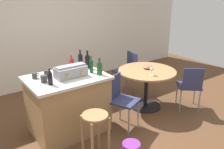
# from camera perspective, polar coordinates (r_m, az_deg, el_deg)

# --- Properties ---
(ground_plane) EXTENTS (8.80, 8.80, 0.00)m
(ground_plane) POSITION_cam_1_polar(r_m,az_deg,el_deg) (4.07, 0.12, -12.00)
(ground_plane) COLOR brown
(back_wall) EXTENTS (8.00, 0.10, 2.70)m
(back_wall) POSITION_cam_1_polar(r_m,az_deg,el_deg) (5.62, -14.61, 11.06)
(back_wall) COLOR silver
(back_wall) RESTS_ON ground_plane
(kitchen_island) EXTENTS (1.17, 0.86, 0.92)m
(kitchen_island) POSITION_cam_1_polar(r_m,az_deg,el_deg) (3.80, -10.47, -6.95)
(kitchen_island) COLOR #A37A4C
(kitchen_island) RESTS_ON ground_plane
(wooden_stool) EXTENTS (0.34, 0.34, 0.65)m
(wooden_stool) POSITION_cam_1_polar(r_m,az_deg,el_deg) (3.16, -4.03, -12.25)
(wooden_stool) COLOR #A37A4C
(wooden_stool) RESTS_ON ground_plane
(dining_table) EXTENTS (1.07, 1.07, 0.74)m
(dining_table) POSITION_cam_1_polar(r_m,az_deg,el_deg) (4.48, 8.28, -1.06)
(dining_table) COLOR black
(dining_table) RESTS_ON ground_plane
(folding_chair_near) EXTENTS (0.52, 0.52, 0.88)m
(folding_chair_near) POSITION_cam_1_polar(r_m,az_deg,el_deg) (3.80, 2.10, -5.50)
(folding_chair_near) COLOR navy
(folding_chair_near) RESTS_ON ground_plane
(folding_chair_far) EXTENTS (0.56, 0.56, 0.85)m
(folding_chair_far) POSITION_cam_1_polar(r_m,az_deg,el_deg) (4.58, 18.23, -2.33)
(folding_chair_far) COLOR navy
(folding_chair_far) RESTS_ON ground_plane
(folding_chair_left) EXTENTS (0.44, 0.44, 0.88)m
(folding_chair_left) POSITION_cam_1_polar(r_m,az_deg,el_deg) (5.11, 3.67, 1.32)
(folding_chair_left) COLOR navy
(folding_chair_left) RESTS_ON ground_plane
(toolbox) EXTENTS (0.46, 0.24, 0.18)m
(toolbox) POSITION_cam_1_polar(r_m,az_deg,el_deg) (3.57, -9.85, 0.75)
(toolbox) COLOR gray
(toolbox) RESTS_ON kitchen_island
(bottle_0) EXTENTS (0.06, 0.06, 0.27)m
(bottle_0) POSITION_cam_1_polar(r_m,az_deg,el_deg) (3.70, -4.96, 1.99)
(bottle_0) COLOR #194C23
(bottle_0) RESTS_ON kitchen_island
(bottle_1) EXTENTS (0.08, 0.08, 0.27)m
(bottle_1) POSITION_cam_1_polar(r_m,az_deg,el_deg) (3.61, -3.00, 1.53)
(bottle_1) COLOR #194C23
(bottle_1) RESTS_ON kitchen_island
(bottle_2) EXTENTS (0.07, 0.07, 0.23)m
(bottle_2) POSITION_cam_1_polar(r_m,az_deg,el_deg) (3.93, -9.66, 2.62)
(bottle_2) COLOR maroon
(bottle_2) RESTS_ON kitchen_island
(bottle_3) EXTENTS (0.07, 0.07, 0.23)m
(bottle_3) POSITION_cam_1_polar(r_m,az_deg,el_deg) (3.34, -14.62, -0.93)
(bottle_3) COLOR black
(bottle_3) RESTS_ON kitchen_island
(bottle_4) EXTENTS (0.07, 0.07, 0.29)m
(bottle_4) POSITION_cam_1_polar(r_m,az_deg,el_deg) (4.00, -7.57, 3.38)
(bottle_4) COLOR black
(bottle_4) RESTS_ON kitchen_island
(bottle_5) EXTENTS (0.08, 0.08, 0.30)m
(bottle_5) POSITION_cam_1_polar(r_m,az_deg,el_deg) (3.92, -5.86, 3.14)
(bottle_5) COLOR black
(bottle_5) RESTS_ON kitchen_island
(cup_0) EXTENTS (0.11, 0.08, 0.10)m
(cup_0) POSITION_cam_1_polar(r_m,az_deg,el_deg) (3.66, -15.37, 0.25)
(cup_0) COLOR #383838
(cup_0) RESTS_ON kitchen_island
(cup_1) EXTENTS (0.12, 0.09, 0.10)m
(cup_1) POSITION_cam_1_polar(r_m,az_deg,el_deg) (3.46, -16.00, -0.99)
(cup_1) COLOR #383838
(cup_1) RESTS_ON kitchen_island
(cup_2) EXTENTS (0.11, 0.07, 0.09)m
(cup_2) POSITION_cam_1_polar(r_m,az_deg,el_deg) (3.65, -18.03, -0.24)
(cup_2) COLOR #383838
(cup_2) RESTS_ON kitchen_island
(wine_glass) EXTENTS (0.07, 0.07, 0.14)m
(wine_glass) POSITION_cam_1_polar(r_m,az_deg,el_deg) (4.15, 9.50, 1.23)
(wine_glass) COLOR silver
(wine_glass) RESTS_ON dining_table
(serving_bowl) EXTENTS (0.18, 0.18, 0.07)m
(serving_bowl) POSITION_cam_1_polar(r_m,az_deg,el_deg) (4.51, 8.58, 1.84)
(serving_bowl) COLOR #DB6651
(serving_bowl) RESTS_ON dining_table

